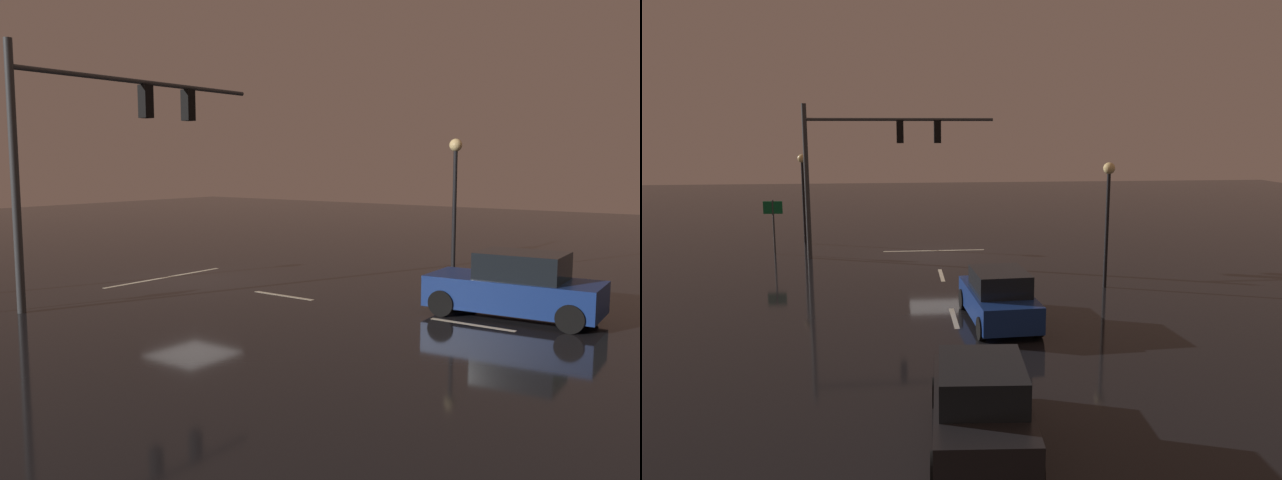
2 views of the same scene
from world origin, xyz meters
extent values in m
plane|color=black|center=(0.00, 0.00, 0.00)|extent=(80.00, 80.00, 0.00)
cylinder|color=#383A3D|center=(5.88, -0.11, 3.54)|extent=(0.22, 0.22, 7.09)
cylinder|color=#383A3D|center=(1.59, -0.11, 6.38)|extent=(8.58, 0.14, 0.14)
cube|color=black|center=(1.59, -0.11, 5.81)|extent=(0.32, 0.36, 1.00)
sphere|color=black|center=(1.59, -0.30, 6.13)|extent=(0.20, 0.20, 0.20)
sphere|color=black|center=(1.59, -0.30, 5.81)|extent=(0.20, 0.20, 0.20)
sphere|color=#19F24C|center=(1.59, -0.30, 5.49)|extent=(0.20, 0.20, 0.20)
cube|color=black|center=(-0.13, -0.11, 5.81)|extent=(0.32, 0.36, 1.00)
sphere|color=black|center=(-0.13, -0.30, 6.13)|extent=(0.20, 0.20, 0.20)
sphere|color=black|center=(-0.13, -0.30, 5.81)|extent=(0.20, 0.20, 0.20)
sphere|color=#19F24C|center=(-0.13, -0.30, 5.49)|extent=(0.20, 0.20, 0.20)
cube|color=beige|center=(0.00, 4.00, 0.00)|extent=(0.16, 2.20, 0.01)
cube|color=beige|center=(0.00, 10.00, 0.00)|extent=(0.16, 2.20, 0.01)
cube|color=beige|center=(0.00, -1.31, 0.00)|extent=(5.00, 0.16, 0.01)
cube|color=navy|center=(-1.34, 10.51, 0.62)|extent=(2.07, 4.41, 0.80)
cube|color=black|center=(-1.35, 10.71, 1.36)|extent=(1.73, 2.20, 0.68)
cylinder|color=black|center=(-0.40, 8.97, 0.34)|extent=(0.26, 0.69, 0.68)
cylinder|color=black|center=(-2.08, 8.86, 0.34)|extent=(0.26, 0.69, 0.68)
cylinder|color=black|center=(-0.60, 12.16, 0.34)|extent=(0.26, 0.69, 0.68)
cylinder|color=black|center=(-2.28, 12.06, 0.34)|extent=(0.26, 0.69, 0.68)
sphere|color=#F9EFC6|center=(-0.56, 8.44, 0.67)|extent=(0.20, 0.20, 0.20)
sphere|color=#F9EFC6|center=(-1.85, 8.36, 0.67)|extent=(0.20, 0.20, 0.20)
cylinder|color=black|center=(-6.08, 6.59, 2.18)|extent=(0.14, 0.14, 4.36)
sphere|color=#F9D88C|center=(-6.08, 6.59, 4.54)|extent=(0.44, 0.44, 0.44)
camera|label=1|loc=(15.06, 16.56, 3.95)|focal=37.51mm
camera|label=2|loc=(1.71, 29.52, 6.06)|focal=35.66mm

